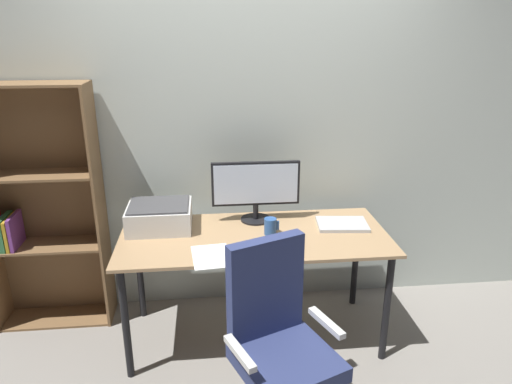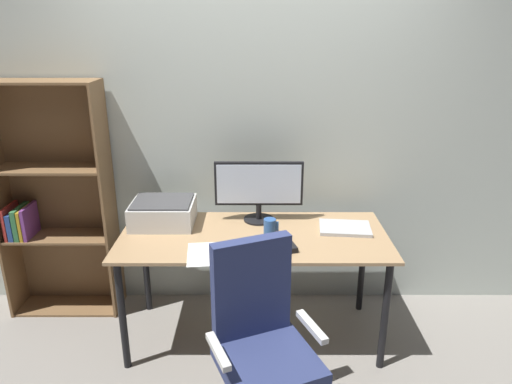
{
  "view_description": "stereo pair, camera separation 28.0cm",
  "coord_description": "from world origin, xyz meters",
  "px_view_note": "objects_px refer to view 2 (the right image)",
  "views": [
    {
      "loc": [
        -0.27,
        -2.65,
        1.97
      ],
      "look_at": [
        0.01,
        -0.02,
        1.03
      ],
      "focal_mm": 33.01,
      "sensor_mm": 36.0,
      "label": 1
    },
    {
      "loc": [
        0.01,
        -2.66,
        1.97
      ],
      "look_at": [
        0.01,
        -0.02,
        1.03
      ],
      "focal_mm": 33.01,
      "sensor_mm": 36.0,
      "label": 2
    }
  ],
  "objects_px": {
    "monitor": "(260,187)",
    "printer": "(164,212)",
    "laptop": "(346,228)",
    "desk": "(255,246)",
    "office_chair": "(263,352)",
    "mouse": "(292,248)",
    "keyboard": "(252,249)",
    "coffee_mug": "(271,227)",
    "bookshelf": "(55,203)"
  },
  "relations": [
    {
      "from": "monitor",
      "to": "printer",
      "type": "height_order",
      "value": "monitor"
    },
    {
      "from": "laptop",
      "to": "printer",
      "type": "height_order",
      "value": "printer"
    },
    {
      "from": "desk",
      "to": "office_chair",
      "type": "distance_m",
      "value": 0.79
    },
    {
      "from": "desk",
      "to": "mouse",
      "type": "bearing_deg",
      "value": -44.62
    },
    {
      "from": "desk",
      "to": "keyboard",
      "type": "distance_m",
      "value": 0.24
    },
    {
      "from": "coffee_mug",
      "to": "laptop",
      "type": "xyz_separation_m",
      "value": [
        0.48,
        0.07,
        -0.04
      ]
    },
    {
      "from": "coffee_mug",
      "to": "printer",
      "type": "height_order",
      "value": "printer"
    },
    {
      "from": "monitor",
      "to": "mouse",
      "type": "relative_size",
      "value": 5.99
    },
    {
      "from": "mouse",
      "to": "bookshelf",
      "type": "relative_size",
      "value": 0.06
    },
    {
      "from": "monitor",
      "to": "printer",
      "type": "bearing_deg",
      "value": -174.69
    },
    {
      "from": "keyboard",
      "to": "printer",
      "type": "bearing_deg",
      "value": 144.18
    },
    {
      "from": "coffee_mug",
      "to": "office_chair",
      "type": "bearing_deg",
      "value": -94.28
    },
    {
      "from": "office_chair",
      "to": "coffee_mug",
      "type": "bearing_deg",
      "value": 63.27
    },
    {
      "from": "printer",
      "to": "bookshelf",
      "type": "relative_size",
      "value": 0.24
    },
    {
      "from": "monitor",
      "to": "bookshelf",
      "type": "relative_size",
      "value": 0.35
    },
    {
      "from": "coffee_mug",
      "to": "printer",
      "type": "relative_size",
      "value": 0.26
    },
    {
      "from": "laptop",
      "to": "printer",
      "type": "xyz_separation_m",
      "value": [
        -1.17,
        0.09,
        0.07
      ]
    },
    {
      "from": "keyboard",
      "to": "mouse",
      "type": "distance_m",
      "value": 0.23
    },
    {
      "from": "keyboard",
      "to": "bookshelf",
      "type": "relative_size",
      "value": 0.18
    },
    {
      "from": "printer",
      "to": "desk",
      "type": "bearing_deg",
      "value": -16.1
    },
    {
      "from": "coffee_mug",
      "to": "office_chair",
      "type": "relative_size",
      "value": 0.1
    },
    {
      "from": "monitor",
      "to": "printer",
      "type": "distance_m",
      "value": 0.64
    },
    {
      "from": "monitor",
      "to": "keyboard",
      "type": "xyz_separation_m",
      "value": [
        -0.05,
        -0.45,
        -0.23
      ]
    },
    {
      "from": "desk",
      "to": "office_chair",
      "type": "xyz_separation_m",
      "value": [
        0.04,
        -0.76,
        -0.2
      ]
    },
    {
      "from": "monitor",
      "to": "printer",
      "type": "xyz_separation_m",
      "value": [
        -0.62,
        -0.06,
        -0.15
      ]
    },
    {
      "from": "mouse",
      "to": "laptop",
      "type": "relative_size",
      "value": 0.3
    },
    {
      "from": "laptop",
      "to": "monitor",
      "type": "bearing_deg",
      "value": 170.31
    },
    {
      "from": "mouse",
      "to": "office_chair",
      "type": "xyz_separation_m",
      "value": [
        -0.17,
        -0.55,
        -0.3
      ]
    },
    {
      "from": "monitor",
      "to": "laptop",
      "type": "height_order",
      "value": "monitor"
    },
    {
      "from": "office_chair",
      "to": "printer",
      "type": "bearing_deg",
      "value": 101.77
    },
    {
      "from": "keyboard",
      "to": "printer",
      "type": "distance_m",
      "value": 0.7
    },
    {
      "from": "office_chair",
      "to": "bookshelf",
      "type": "bearing_deg",
      "value": 119.23
    },
    {
      "from": "bookshelf",
      "to": "mouse",
      "type": "bearing_deg",
      "value": -19.95
    },
    {
      "from": "desk",
      "to": "monitor",
      "type": "distance_m",
      "value": 0.39
    },
    {
      "from": "desk",
      "to": "keyboard",
      "type": "height_order",
      "value": "keyboard"
    },
    {
      "from": "coffee_mug",
      "to": "printer",
      "type": "xyz_separation_m",
      "value": [
        -0.69,
        0.17,
        0.03
      ]
    },
    {
      "from": "printer",
      "to": "mouse",
      "type": "bearing_deg",
      "value": -25.41
    },
    {
      "from": "printer",
      "to": "laptop",
      "type": "bearing_deg",
      "value": -4.6
    },
    {
      "from": "coffee_mug",
      "to": "bookshelf",
      "type": "bearing_deg",
      "value": 166.23
    },
    {
      "from": "printer",
      "to": "office_chair",
      "type": "bearing_deg",
      "value": -55.78
    },
    {
      "from": "monitor",
      "to": "bookshelf",
      "type": "bearing_deg",
      "value": 174.33
    },
    {
      "from": "coffee_mug",
      "to": "printer",
      "type": "distance_m",
      "value": 0.71
    },
    {
      "from": "monitor",
      "to": "bookshelf",
      "type": "height_order",
      "value": "bookshelf"
    },
    {
      "from": "office_chair",
      "to": "laptop",
      "type": "bearing_deg",
      "value": 34.86
    },
    {
      "from": "office_chair",
      "to": "mouse",
      "type": "bearing_deg",
      "value": 50.15
    },
    {
      "from": "office_chair",
      "to": "bookshelf",
      "type": "height_order",
      "value": "bookshelf"
    },
    {
      "from": "mouse",
      "to": "office_chair",
      "type": "height_order",
      "value": "office_chair"
    },
    {
      "from": "mouse",
      "to": "bookshelf",
      "type": "height_order",
      "value": "bookshelf"
    },
    {
      "from": "coffee_mug",
      "to": "mouse",
      "type": "bearing_deg",
      "value": -62.14
    },
    {
      "from": "mouse",
      "to": "office_chair",
      "type": "relative_size",
      "value": 0.1
    }
  ]
}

